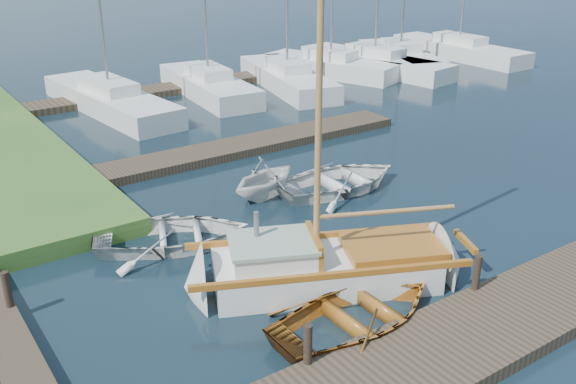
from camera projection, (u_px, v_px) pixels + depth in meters
ground at (288, 233)px, 17.07m from camera, size 160.00×160.00×0.00m
near_dock at (462, 340)px, 12.45m from camera, size 18.00×2.20×0.30m
far_dock at (232, 149)px, 23.00m from camera, size 14.00×1.60×0.30m
pontoon at (273, 74)px, 34.38m from camera, size 30.00×1.60×0.30m
mooring_post_1 at (308, 344)px, 11.44m from camera, size 0.16×0.16×0.80m
mooring_post_2 at (477, 272)px, 13.78m from camera, size 0.16×0.16×0.80m
mooring_post_4 at (7, 289)px, 13.15m from camera, size 0.16×0.16×0.80m
sailboat at (331, 269)px, 14.64m from camera, size 7.33×4.70×9.83m
dinghy at (358, 310)px, 12.97m from camera, size 3.88×2.78×0.80m
tender_a at (172, 231)px, 16.28m from camera, size 4.70×4.10×0.81m
tender_b at (265, 174)px, 19.17m from camera, size 3.18×2.94×1.38m
tender_c at (340, 177)px, 19.71m from camera, size 4.23×3.14×0.84m
marina_boat_1 at (110, 98)px, 27.96m from camera, size 3.10×9.44×9.48m
marina_boat_2 at (208, 83)px, 30.48m from camera, size 2.94×7.93×12.43m
marina_boat_3 at (287, 76)px, 31.95m from camera, size 4.00×8.64×11.25m
marina_boat_4 at (331, 65)px, 34.48m from camera, size 4.71×7.79×11.15m
marina_boat_5 at (374, 61)px, 35.45m from camera, size 3.62×9.63×11.31m
marina_boat_6 at (400, 56)px, 36.90m from camera, size 4.65×8.06×10.09m
marina_boat_7 at (459, 48)px, 38.97m from camera, size 2.20×9.21×12.49m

